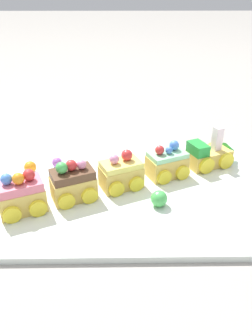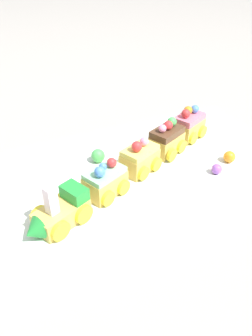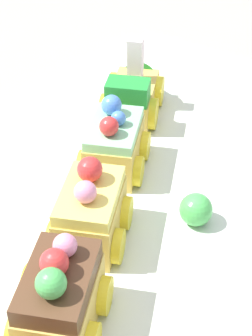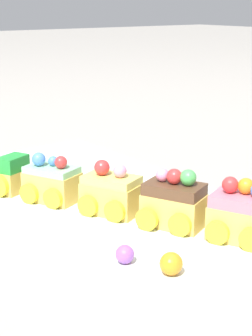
{
  "view_description": "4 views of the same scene",
  "coord_description": "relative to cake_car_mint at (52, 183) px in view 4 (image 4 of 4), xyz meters",
  "views": [
    {
      "loc": [
        -0.03,
        -0.55,
        0.36
      ],
      "look_at": [
        -0.02,
        0.01,
        0.04
      ],
      "focal_mm": 35.0,
      "sensor_mm": 36.0,
      "label": 1
    },
    {
      "loc": [
        0.24,
        0.5,
        0.42
      ],
      "look_at": [
        0.01,
        0.02,
        0.04
      ],
      "focal_mm": 35.0,
      "sensor_mm": 36.0,
      "label": 2
    },
    {
      "loc": [
        -0.31,
        -0.22,
        0.36
      ],
      "look_at": [
        0.04,
        0.01,
        0.04
      ],
      "focal_mm": 60.0,
      "sensor_mm": 36.0,
      "label": 3
    },
    {
      "loc": [
        -0.64,
        0.43,
        0.3
      ],
      "look_at": [
        -0.03,
        -0.02,
        0.07
      ],
      "focal_mm": 60.0,
      "sensor_mm": 36.0,
      "label": 4
    }
  ],
  "objects": [
    {
      "name": "ground_plane",
      "position": [
        -0.07,
        -0.04,
        -0.04
      ],
      "size": [
        10.0,
        10.0,
        0.0
      ],
      "primitive_type": "plane",
      "color": "gray"
    },
    {
      "name": "gumball_orange",
      "position": [
        -0.29,
        0.01,
        -0.01
      ],
      "size": [
        0.03,
        0.03,
        0.03
      ],
      "primitive_type": "sphere",
      "color": "orange",
      "rests_on": "display_board"
    },
    {
      "name": "gumball_green",
      "position": [
        -0.03,
        -0.11,
        -0.01
      ],
      "size": [
        0.03,
        0.03,
        0.03
      ],
      "primitive_type": "sphere",
      "color": "#4CBC56",
      "rests_on": "display_board"
    },
    {
      "name": "cake_car_chocolate",
      "position": [
        -0.18,
        -0.08,
        0.0
      ],
      "size": [
        0.09,
        0.09,
        0.08
      ],
      "rotation": [
        0.0,
        0.0,
        0.41
      ],
      "color": "#E0BC56",
      "rests_on": "display_board"
    },
    {
      "name": "display_board",
      "position": [
        -0.07,
        -0.04,
        -0.03
      ],
      "size": [
        0.74,
        0.39,
        0.01
      ],
      "primitive_type": "cube",
      "color": "silver",
      "rests_on": "ground_plane"
    },
    {
      "name": "cake_car_mint",
      "position": [
        0.0,
        0.0,
        0.0
      ],
      "size": [
        0.09,
        0.09,
        0.07
      ],
      "rotation": [
        0.0,
        0.0,
        0.41
      ],
      "color": "#E0BC56",
      "rests_on": "display_board"
    },
    {
      "name": "gumball_purple",
      "position": [
        -0.23,
        0.04,
        -0.02
      ],
      "size": [
        0.02,
        0.02,
        0.02
      ],
      "primitive_type": "sphere",
      "color": "#9956C6",
      "rests_on": "display_board"
    },
    {
      "name": "cake_car_lemon",
      "position": [
        -0.09,
        -0.04,
        0.0
      ],
      "size": [
        0.09,
        0.09,
        0.08
      ],
      "rotation": [
        0.0,
        0.0,
        0.41
      ],
      "color": "#E0BC56",
      "rests_on": "display_board"
    },
    {
      "name": "cake_car_strawberry",
      "position": [
        -0.27,
        -0.12,
        0.0
      ],
      "size": [
        0.09,
        0.09,
        0.08
      ],
      "rotation": [
        0.0,
        0.0,
        0.41
      ],
      "color": "#E0BC56",
      "rests_on": "display_board"
    }
  ]
}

